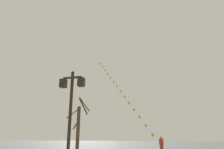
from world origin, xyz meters
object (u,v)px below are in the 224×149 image
object	(u,v)px
kite_flyer	(161,145)
bare_tree	(78,129)
twin_lantern_lamp_post	(71,101)
kite_train	(120,91)

from	to	relation	value
kite_flyer	bare_tree	world-z (taller)	bare_tree
twin_lantern_lamp_post	kite_flyer	bearing A→B (deg)	74.59
kite_flyer	bare_tree	bearing A→B (deg)	99.09
kite_train	kite_flyer	world-z (taller)	kite_train
kite_train	kite_flyer	xyz separation A→B (m)	(5.81, -8.67, -7.42)
kite_flyer	kite_train	bearing A→B (deg)	-0.59
kite_train	bare_tree	world-z (taller)	kite_train
kite_train	kite_flyer	size ratio (longest dim) A/B	9.41
kite_train	kite_flyer	bearing A→B (deg)	-56.20
bare_tree	kite_train	bearing A→B (deg)	88.99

